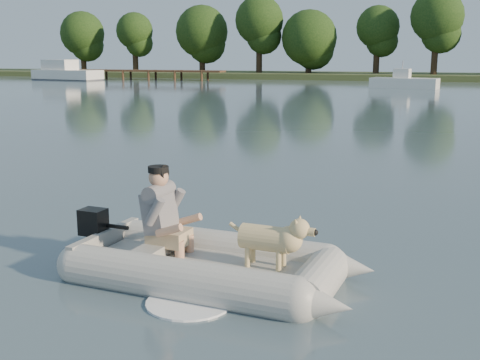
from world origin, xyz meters
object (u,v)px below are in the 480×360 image
(dock, at_px, (144,75))
(dog, at_px, (266,243))
(dinghy, at_px, (212,231))
(man, at_px, (161,209))
(cabin_cruiser, at_px, (67,70))
(motorboat, at_px, (405,75))

(dock, distance_m, dog, 59.44)
(dinghy, relative_size, man, 4.20)
(dock, height_order, dinghy, dinghy)
(dock, xyz_separation_m, dog, (27.59, -52.65, 0.03))
(dock, distance_m, cabin_cruiser, 8.03)
(man, bearing_deg, dock, 122.07)
(motorboat, bearing_deg, dock, 172.50)
(dock, height_order, dog, dock)
(dog, distance_m, motorboat, 44.02)
(dog, bearing_deg, motorboat, 95.81)
(man, relative_size, motorboat, 0.21)
(dock, bearing_deg, dinghy, -62.93)
(dog, bearing_deg, cabin_cruiser, 130.81)
(cabin_cruiser, xyz_separation_m, motorboat, (34.77, -5.48, -0.02))
(dinghy, relative_size, dog, 4.85)
(man, relative_size, dog, 1.16)
(dinghy, relative_size, cabin_cruiser, 0.59)
(man, distance_m, motorboat, 43.89)
(dock, xyz_separation_m, man, (26.16, -52.51, 0.31))
(man, height_order, motorboat, motorboat)
(dock, relative_size, dog, 18.11)
(dinghy, relative_size, motorboat, 0.88)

